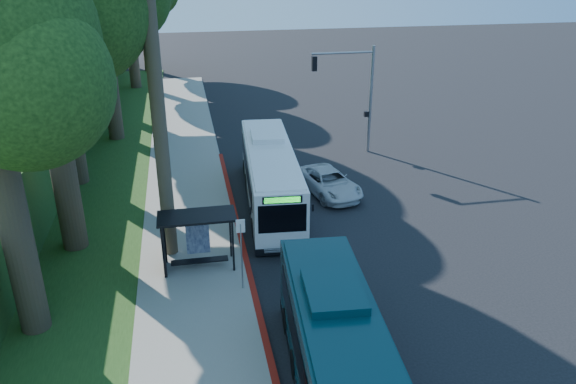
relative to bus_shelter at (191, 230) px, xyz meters
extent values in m
plane|color=black|center=(7.26, 2.86, -1.81)|extent=(140.00, 140.00, 0.00)
cube|color=gray|center=(-0.04, 2.86, -1.75)|extent=(4.50, 70.00, 0.12)
cube|color=maroon|center=(2.26, -1.14, -1.74)|extent=(0.25, 30.00, 0.13)
cube|color=#234719|center=(-5.74, 7.86, -1.78)|extent=(8.00, 70.00, 0.06)
cube|color=black|center=(0.26, -0.14, 0.69)|extent=(3.20, 1.50, 0.10)
cube|color=black|center=(-1.19, -0.14, -0.61)|extent=(0.06, 1.30, 2.20)
cube|color=navy|center=(0.26, 0.56, -0.56)|extent=(1.00, 0.12, 1.70)
cube|color=black|center=(0.26, -0.24, -1.36)|extent=(2.40, 0.40, 0.06)
cube|color=black|center=(-1.14, 0.46, -0.61)|extent=(0.08, 0.08, 2.40)
cube|color=black|center=(1.66, 0.46, -0.61)|extent=(0.08, 0.08, 2.40)
cube|color=black|center=(-1.14, -0.74, -0.61)|extent=(0.08, 0.08, 2.40)
cube|color=black|center=(1.66, -0.74, -0.61)|extent=(0.08, 0.08, 2.40)
cylinder|color=gray|center=(1.86, -2.14, -0.31)|extent=(0.06, 0.06, 3.00)
cube|color=white|center=(1.86, -2.14, 1.09)|extent=(0.35, 0.04, 0.55)
cylinder|color=gray|center=(12.06, 12.86, 1.69)|extent=(0.20, 0.20, 7.00)
cylinder|color=gray|center=(10.06, 12.86, 4.79)|extent=(4.00, 0.14, 0.14)
cube|color=black|center=(8.26, 12.86, 4.19)|extent=(0.30, 0.30, 0.90)
cube|color=black|center=(11.81, 12.86, 0.79)|extent=(0.25, 0.25, 0.35)
cylinder|color=#4C3F2D|center=(-0.94, 1.36, 4.69)|extent=(0.60, 0.60, 13.00)
cylinder|color=#382B1E|center=(-5.24, 2.86, 3.44)|extent=(1.10, 1.10, 10.50)
sphere|color=black|center=(-3.64, 1.66, 8.69)|extent=(5.60, 5.60, 5.60)
cylinder|color=#382B1E|center=(-6.24, 10.86, 4.14)|extent=(1.18, 1.18, 11.90)
cylinder|color=#382B1E|center=(-4.74, 18.86, 3.09)|extent=(1.06, 1.06, 9.80)
cylinder|color=#382B1E|center=(-6.74, 26.86, 3.79)|extent=(1.14, 1.14, 11.20)
cylinder|color=#382B1E|center=(-4.24, 34.86, 2.74)|extent=(1.02, 1.02, 9.10)
cylinder|color=#382B1E|center=(-3.24, 42.86, 2.39)|extent=(0.98, 0.98, 8.40)
cylinder|color=#382B1E|center=(-5.74, -3.14, 2.74)|extent=(1.02, 1.02, 9.10)
sphere|color=black|center=(-4.30, -4.22, 7.29)|extent=(5.04, 5.04, 5.04)
cube|color=white|center=(4.29, 5.82, -0.14)|extent=(3.17, 11.43, 2.68)
cube|color=black|center=(4.29, 5.82, -1.52)|extent=(3.20, 11.49, 0.33)
cube|color=black|center=(4.32, 6.29, 0.12)|extent=(3.05, 8.96, 1.04)
cube|color=black|center=(3.91, 0.23, 0.08)|extent=(2.11, 0.26, 1.32)
cube|color=black|center=(4.68, 11.40, 0.17)|extent=(1.92, 0.24, 0.94)
cube|color=#19E533|center=(3.91, 0.22, 0.97)|extent=(1.56, 0.20, 0.26)
cube|color=white|center=(4.29, 5.82, 1.25)|extent=(2.94, 10.85, 0.11)
cube|color=white|center=(4.42, 7.69, 1.41)|extent=(1.84, 2.46, 0.33)
cylinder|color=black|center=(2.96, 2.29, -1.34)|extent=(0.35, 0.96, 0.94)
cylinder|color=black|center=(5.13, 2.14, -1.34)|extent=(0.35, 0.96, 0.94)
cylinder|color=black|center=(3.50, 10.17, -1.34)|extent=(0.35, 0.96, 0.94)
cylinder|color=black|center=(5.67, 10.02, -1.34)|extent=(0.35, 0.96, 0.94)
cube|color=#092E35|center=(3.91, -9.45, -0.13)|extent=(3.21, 11.46, 2.69)
cube|color=black|center=(3.95, -8.98, 0.13)|extent=(3.08, 8.98, 1.04)
cube|color=black|center=(4.31, -3.85, 0.17)|extent=(1.93, 0.25, 0.94)
cube|color=#092E35|center=(3.91, -9.45, 1.26)|extent=(2.97, 10.88, 0.11)
cube|color=#092E35|center=(4.05, -7.57, 1.42)|extent=(1.85, 2.47, 0.33)
cylinder|color=black|center=(3.13, -5.08, -1.33)|extent=(0.35, 0.96, 0.94)
cylinder|color=black|center=(5.30, -5.24, -1.33)|extent=(0.35, 0.96, 0.94)
imported|color=silver|center=(7.68, 6.54, -1.13)|extent=(3.29, 5.23, 1.35)
camera|label=1|loc=(0.04, -21.16, 10.87)|focal=35.00mm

